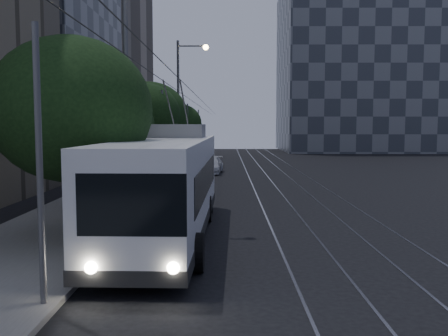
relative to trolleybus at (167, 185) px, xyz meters
The scene contains 21 objects.
ground 4.96m from the trolleybus, 40.79° to the left, with size 120.00×120.00×0.00m, color black.
sidewalk 23.42m from the trolleybus, 99.88° to the left, with size 5.00×90.00×0.15m, color slate.
tram_rails 23.85m from the trolleybus, 75.41° to the left, with size 4.52×90.00×0.02m.
overhead_wires 23.12m from the trolleybus, 93.69° to the left, with size 2.23×90.00×6.00m.
building_glass_mid 31.64m from the trolleybus, 121.80° to the left, with size 14.40×18.40×26.80m.
building_tan_far 50.10m from the trolleybus, 109.01° to the left, with size 14.40×22.40×34.80m.
building_distant_right 62.70m from the trolleybus, 69.67° to the left, with size 22.00×18.00×24.00m, color #333942.
trolleybus is the anchor object (origin of this frame).
pickup_silver 13.81m from the trolleybus, 93.36° to the left, with size 2.52×5.46×1.52m, color #9A9CA1.
car_white_a 17.65m from the trolleybus, 90.54° to the left, with size 1.52×3.79×1.29m, color silver.
car_white_b 22.81m from the trolleybus, 88.01° to the left, with size 1.85×4.56×1.32m, color silver.
car_white_c 28.72m from the trolleybus, 91.20° to the left, with size 1.34×3.86×1.27m, color white.
car_white_d 37.69m from the trolleybus, 91.23° to the left, with size 1.83×4.55×1.55m, color silver.
tree_0 4.06m from the trolleybus, 164.14° to the right, with size 5.31×5.31×6.80m.
tree_1 7.88m from the trolleybus, 117.44° to the left, with size 4.26×4.26×5.78m.
tree_2 14.69m from the trolleybus, 102.02° to the left, with size 4.39×4.39×6.52m.
tree_3 19.62m from the trolleybus, 100.40° to the left, with size 5.65×5.65×7.02m.
tree_4 31.28m from the trolleybus, 96.45° to the left, with size 3.87×3.87×5.43m.
tree_5 38.27m from the trolleybus, 94.52° to the left, with size 4.74×4.74×6.18m.
streetlamp_near 5.07m from the trolleybus, 127.00° to the left, with size 2.57×0.44×10.72m.
streetlamp_far 23.82m from the trolleybus, 93.38° to the left, with size 2.55×0.44×10.62m.
Camera 1 is at (-1.44, -20.27, 3.93)m, focal length 40.00 mm.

